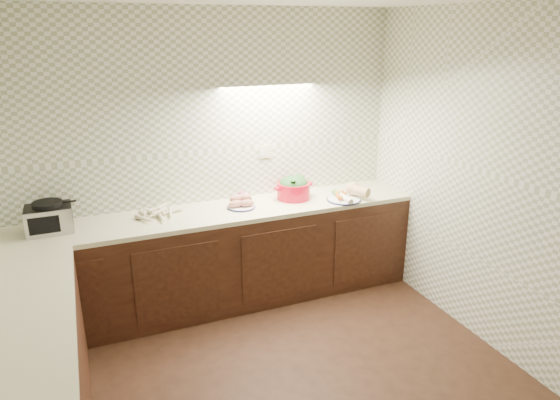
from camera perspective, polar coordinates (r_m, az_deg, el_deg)
name	(u,v)px	position (r m, az deg, el deg)	size (l,w,h in m)	color
room	(287,175)	(2.82, 0.76, 2.82)	(3.60, 3.60, 2.60)	black
counter	(160,320)	(3.75, -13.52, -13.18)	(3.60, 3.60, 0.90)	black
toaster_oven	(49,218)	(4.30, -24.89, -1.84)	(0.34, 0.27, 0.24)	black
parsnip_pile	(161,213)	(4.34, -13.49, -1.50)	(0.33, 0.35, 0.08)	beige
sweet_potato_plate	(241,203)	(4.45, -4.50, -0.32)	(0.25, 0.25, 0.12)	#171A47
onion_bowl	(243,198)	(4.57, -4.24, 0.20)	(0.15, 0.15, 0.12)	black
dutch_oven	(293,188)	(4.66, 1.55, 1.41)	(0.38, 0.33, 0.22)	red
veg_plate	(348,193)	(4.72, 7.80, 0.81)	(0.40, 0.39, 0.15)	#171A47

